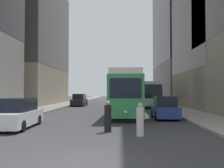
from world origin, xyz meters
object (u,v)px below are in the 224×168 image
streetcar (127,93)px  transit_bus (149,93)px  pedestrian_crossing_near (140,120)px  pedestrian_crossing_far (108,117)px  parked_car_right_far (165,108)px  parked_car_left_near (18,114)px  parked_car_left_mid (79,100)px

streetcar → transit_bus: 13.77m
transit_bus → pedestrian_crossing_near: transit_bus is taller
transit_bus → pedestrian_crossing_far: size_ratio=6.54×
streetcar → parked_car_right_far: streetcar is taller
parked_car_left_near → pedestrian_crossing_near: parked_car_left_near is taller
transit_bus → pedestrian_crossing_far: 23.53m
pedestrian_crossing_near → parked_car_left_near: bearing=121.8°
transit_bus → parked_car_left_near: size_ratio=2.22×
pedestrian_crossing_far → parked_car_left_near: bearing=20.5°
parked_car_left_mid → parked_car_right_far: (9.86, -17.21, -0.00)m
parked_car_left_near → pedestrian_crossing_far: size_ratio=2.94×
transit_bus → parked_car_left_mid: bearing=174.8°
parked_car_right_far → pedestrian_crossing_near: (-2.60, -8.16, -0.06)m
transit_bus → pedestrian_crossing_far: bearing=-100.4°
parked_car_right_far → parked_car_left_near: bearing=30.7°
streetcar → parked_car_left_mid: bearing=117.6°
parked_car_left_near → parked_car_right_far: same height
streetcar → parked_car_left_mid: (-6.85, 14.49, -1.26)m
parked_car_left_mid → parked_car_right_far: same height
parked_car_left_near → pedestrian_crossing_near: (7.26, -2.55, -0.06)m
streetcar → pedestrian_crossing_far: (-1.27, -9.69, -1.30)m
parked_car_left_near → pedestrian_crossing_far: parked_car_left_near is taller
pedestrian_crossing_near → streetcar: bearing=53.3°
transit_bus → parked_car_left_near: bearing=-114.2°
parked_car_left_mid → parked_car_right_far: bearing=-58.9°
parked_car_left_mid → pedestrian_crossing_far: parked_car_left_mid is taller
parked_car_left_near → parked_car_left_mid: 22.81m
parked_car_left_mid → transit_bus: bearing=-5.1°
transit_bus → parked_car_left_mid: 10.42m
transit_bus → parked_car_left_near: (-10.30, -21.66, -1.10)m
parked_car_left_near → pedestrian_crossing_near: size_ratio=3.02×
transit_bus → pedestrian_crossing_near: 24.43m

